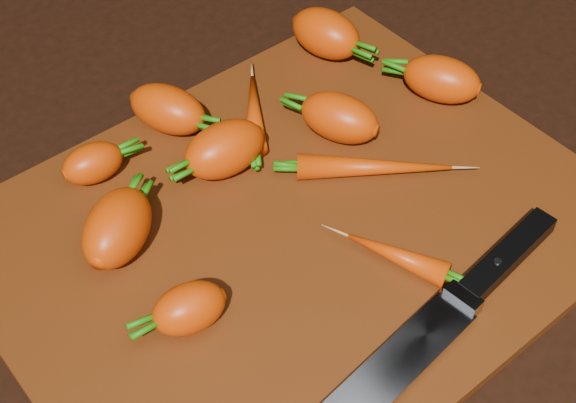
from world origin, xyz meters
TOP-DOWN VIEW (x-y plane):
  - ground at (0.00, 0.00)m, footprint 2.00×2.00m
  - cutting_board at (0.00, 0.00)m, footprint 0.50×0.40m
  - carrot_0 at (-0.13, 0.07)m, footprint 0.09×0.09m
  - carrot_1 at (-0.13, -0.03)m, footprint 0.06×0.05m
  - carrot_2 at (-0.02, 0.17)m, footprint 0.07×0.09m
  - carrot_3 at (0.10, 0.06)m, footprint 0.07×0.09m
  - carrot_4 at (-0.01, 0.09)m, footprint 0.08×0.05m
  - carrot_5 at (-0.10, 0.15)m, footprint 0.06×0.04m
  - carrot_6 at (0.21, 0.03)m, footprint 0.07×0.09m
  - carrot_7 at (0.05, 0.12)m, footprint 0.08×0.10m
  - carrot_8 at (0.09, -0.00)m, footprint 0.12×0.11m
  - carrot_9 at (0.03, -0.08)m, footprint 0.05×0.09m
  - carrot_10 at (0.17, 0.16)m, footprint 0.06×0.09m
  - knife at (-0.04, -0.15)m, footprint 0.31×0.06m

SIDE VIEW (x-z plane):
  - ground at x=0.00m, z-range -0.01..0.00m
  - cutting_board at x=0.00m, z-range 0.00..0.01m
  - knife at x=-0.04m, z-range 0.01..0.03m
  - carrot_7 at x=0.05m, z-range 0.01..0.03m
  - carrot_9 at x=0.03m, z-range 0.01..0.03m
  - carrot_8 at x=0.09m, z-range 0.01..0.04m
  - carrot_5 at x=-0.10m, z-range 0.01..0.05m
  - carrot_1 at x=-0.13m, z-range 0.01..0.05m
  - carrot_3 at x=0.10m, z-range 0.01..0.06m
  - carrot_2 at x=-0.02m, z-range 0.01..0.06m
  - carrot_6 at x=0.21m, z-range 0.01..0.06m
  - carrot_4 at x=-0.01m, z-range 0.01..0.06m
  - carrot_10 at x=0.17m, z-range 0.01..0.06m
  - carrot_0 at x=-0.13m, z-range 0.01..0.06m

